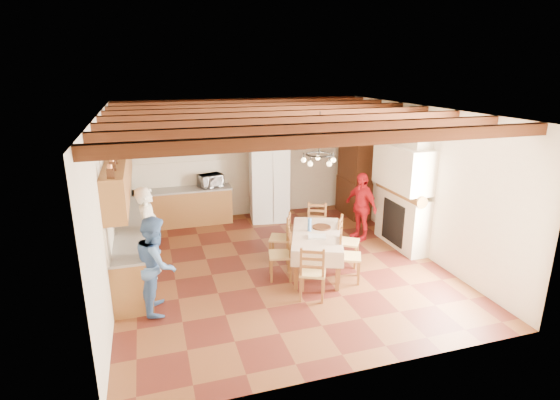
% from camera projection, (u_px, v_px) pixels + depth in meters
% --- Properties ---
extents(floor, '(6.00, 6.50, 0.02)m').
position_uv_depth(floor, '(280.00, 266.00, 8.55)').
color(floor, '#4E1C15').
rests_on(floor, ground).
extents(ceiling, '(6.00, 6.50, 0.02)m').
position_uv_depth(ceiling, '(280.00, 110.00, 7.66)').
color(ceiling, beige).
rests_on(ceiling, ground).
extents(wall_back, '(6.00, 0.02, 3.00)m').
position_uv_depth(wall_back, '(242.00, 158.00, 11.08)').
color(wall_back, beige).
rests_on(wall_back, ground).
extents(wall_front, '(6.00, 0.02, 3.00)m').
position_uv_depth(wall_front, '(361.00, 266.00, 5.13)').
color(wall_front, beige).
rests_on(wall_front, ground).
extents(wall_left, '(0.02, 6.50, 3.00)m').
position_uv_depth(wall_left, '(107.00, 207.00, 7.26)').
color(wall_left, beige).
rests_on(wall_left, ground).
extents(wall_right, '(0.02, 6.50, 3.00)m').
position_uv_depth(wall_right, '(420.00, 180.00, 8.95)').
color(wall_right, beige).
rests_on(wall_right, ground).
extents(ceiling_beams, '(6.00, 6.30, 0.16)m').
position_uv_depth(ceiling_beams, '(280.00, 115.00, 7.69)').
color(ceiling_beams, '#3D1A0D').
rests_on(ceiling_beams, ground).
extents(lower_cabinets_left, '(0.60, 4.30, 0.86)m').
position_uv_depth(lower_cabinets_left, '(134.00, 241.00, 8.62)').
color(lower_cabinets_left, brown).
rests_on(lower_cabinets_left, ground).
extents(lower_cabinets_back, '(2.30, 0.60, 0.86)m').
position_uv_depth(lower_cabinets_back, '(184.00, 207.00, 10.68)').
color(lower_cabinets_back, brown).
rests_on(lower_cabinets_back, ground).
extents(countertop_left, '(0.62, 4.30, 0.04)m').
position_uv_depth(countertop_left, '(131.00, 220.00, 8.49)').
color(countertop_left, slate).
rests_on(countertop_left, lower_cabinets_left).
extents(countertop_back, '(2.34, 0.62, 0.04)m').
position_uv_depth(countertop_back, '(183.00, 190.00, 10.54)').
color(countertop_back, slate).
rests_on(countertop_back, lower_cabinets_back).
extents(backsplash_left, '(0.03, 4.30, 0.60)m').
position_uv_depth(backsplash_left, '(114.00, 205.00, 8.31)').
color(backsplash_left, silver).
rests_on(backsplash_left, ground).
extents(backsplash_back, '(2.30, 0.03, 0.60)m').
position_uv_depth(backsplash_back, '(181.00, 174.00, 10.71)').
color(backsplash_back, silver).
rests_on(backsplash_back, ground).
extents(upper_cabinets, '(0.35, 4.20, 0.70)m').
position_uv_depth(upper_cabinets, '(119.00, 172.00, 8.16)').
color(upper_cabinets, brown).
rests_on(upper_cabinets, ground).
extents(fireplace, '(0.56, 1.60, 2.80)m').
position_uv_depth(fireplace, '(401.00, 184.00, 9.08)').
color(fireplace, beige).
rests_on(fireplace, ground).
extents(wall_picture, '(0.34, 0.03, 0.42)m').
position_uv_depth(wall_picture, '(300.00, 142.00, 11.39)').
color(wall_picture, black).
rests_on(wall_picture, ground).
extents(refrigerator, '(1.01, 0.87, 1.84)m').
position_uv_depth(refrigerator, '(269.00, 184.00, 10.87)').
color(refrigerator, silver).
rests_on(refrigerator, floor).
extents(hutch, '(0.50, 1.19, 2.15)m').
position_uv_depth(hutch, '(354.00, 175.00, 11.20)').
color(hutch, '#34180A').
rests_on(hutch, floor).
extents(dining_table, '(1.45, 1.94, 0.76)m').
position_uv_depth(dining_table, '(317.00, 237.00, 8.17)').
color(dining_table, beige).
rests_on(dining_table, floor).
extents(chandelier, '(0.47, 0.47, 0.03)m').
position_uv_depth(chandelier, '(319.00, 154.00, 7.70)').
color(chandelier, black).
rests_on(chandelier, ground).
extents(chair_left_near, '(0.49, 0.50, 0.96)m').
position_uv_depth(chair_left_near, '(280.00, 254.00, 7.93)').
color(chair_left_near, brown).
rests_on(chair_left_near, floor).
extents(chair_left_far, '(0.54, 0.55, 0.96)m').
position_uv_depth(chair_left_far, '(280.00, 237.00, 8.70)').
color(chair_left_far, brown).
rests_on(chair_left_far, floor).
extents(chair_right_near, '(0.54, 0.55, 0.96)m').
position_uv_depth(chair_right_near, '(350.00, 256.00, 7.85)').
color(chair_right_near, brown).
rests_on(chair_right_near, floor).
extents(chair_right_far, '(0.57, 0.57, 0.96)m').
position_uv_depth(chair_right_far, '(348.00, 241.00, 8.50)').
color(chair_right_far, brown).
rests_on(chair_right_far, floor).
extents(chair_end_near, '(0.55, 0.54, 0.96)m').
position_uv_depth(chair_end_near, '(313.00, 271.00, 7.25)').
color(chair_end_near, brown).
rests_on(chair_end_near, floor).
extents(chair_end_far, '(0.55, 0.54, 0.96)m').
position_uv_depth(chair_end_far, '(316.00, 227.00, 9.26)').
color(chair_end_far, brown).
rests_on(chair_end_far, floor).
extents(person_man, '(0.53, 0.69, 1.71)m').
position_uv_depth(person_man, '(150.00, 232.00, 7.91)').
color(person_man, white).
rests_on(person_man, floor).
extents(person_woman_blue, '(0.66, 0.81, 1.57)m').
position_uv_depth(person_woman_blue, '(156.00, 264.00, 6.82)').
color(person_woman_blue, '#476DAA').
rests_on(person_woman_blue, floor).
extents(person_woman_red, '(0.62, 0.97, 1.53)m').
position_uv_depth(person_woman_red, '(361.00, 206.00, 9.67)').
color(person_woman_red, red).
rests_on(person_woman_red, floor).
extents(microwave, '(0.66, 0.54, 0.31)m').
position_uv_depth(microwave, '(211.00, 181.00, 10.69)').
color(microwave, silver).
rests_on(microwave, countertop_back).
extents(fridge_vase, '(0.36, 0.36, 0.30)m').
position_uv_depth(fridge_vase, '(267.00, 142.00, 10.55)').
color(fridge_vase, '#34180A').
rests_on(fridge_vase, refrigerator).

